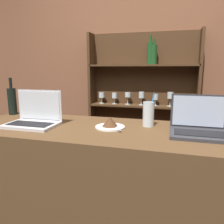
{
  "coord_description": "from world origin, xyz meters",
  "views": [
    {
      "loc": [
        0.36,
        -0.94,
        1.38
      ],
      "look_at": [
        0.0,
        0.34,
        1.12
      ],
      "focal_mm": 35.0,
      "sensor_mm": 36.0,
      "label": 1
    }
  ],
  "objects": [
    {
      "name": "laptop_far",
      "position": [
        0.51,
        0.34,
        1.06
      ],
      "size": [
        0.31,
        0.24,
        0.22
      ],
      "color": "#333338",
      "rests_on": "bar_counter"
    },
    {
      "name": "laptop_near",
      "position": [
        -0.51,
        0.27,
        1.07
      ],
      "size": [
        0.33,
        0.22,
        0.23
      ],
      "color": "silver",
      "rests_on": "bar_counter"
    },
    {
      "name": "water_glass",
      "position": [
        0.22,
        0.44,
        1.1
      ],
      "size": [
        0.07,
        0.07,
        0.22
      ],
      "color": "silver",
      "rests_on": "bar_counter"
    },
    {
      "name": "back_wall",
      "position": [
        0.0,
        1.58,
        1.35
      ],
      "size": [
        7.0,
        0.06,
        2.7
      ],
      "color": "brown",
      "rests_on": "ground_plane"
    },
    {
      "name": "wine_bottle_dark",
      "position": [
        -0.88,
        0.52,
        1.13
      ],
      "size": [
        0.07,
        0.07,
        0.3
      ],
      "color": "black",
      "rests_on": "bar_counter"
    },
    {
      "name": "back_shelf",
      "position": [
        0.04,
        1.5,
        0.93
      ],
      "size": [
        1.2,
        0.18,
        1.77
      ],
      "color": "#472D19",
      "rests_on": "ground_plane"
    },
    {
      "name": "cake_plate",
      "position": [
        -0.01,
        0.33,
        1.04
      ],
      "size": [
        0.19,
        0.19,
        0.07
      ],
      "color": "white",
      "rests_on": "bar_counter"
    },
    {
      "name": "bar_counter",
      "position": [
        0.0,
        0.31,
        0.51
      ],
      "size": [
        1.89,
        0.62,
        1.02
      ],
      "color": "brown",
      "rests_on": "ground_plane"
    }
  ]
}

